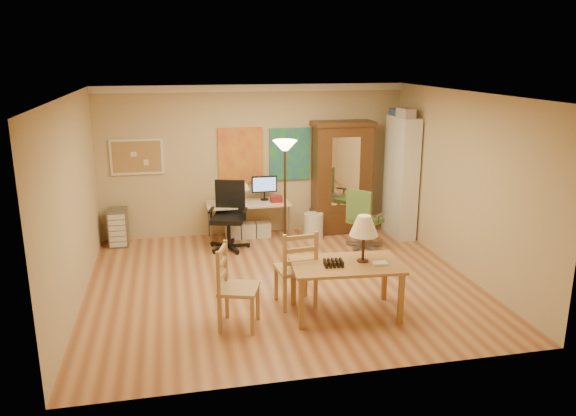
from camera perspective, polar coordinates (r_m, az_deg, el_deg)
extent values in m
plane|color=brown|center=(8.22, -0.65, -7.61)|extent=(5.50, 5.50, 0.00)
cube|color=white|center=(10.01, -3.53, 12.08)|extent=(5.50, 0.08, 0.12)
cube|color=#A7864E|center=(10.05, -15.10, 5.05)|extent=(0.90, 0.04, 0.62)
cube|color=gold|center=(10.12, -4.83, 5.30)|extent=(0.80, 0.04, 1.00)
cube|color=#256097|center=(10.27, 0.18, 5.50)|extent=(0.75, 0.04, 0.95)
cube|color=brown|center=(7.10, 5.90, -5.75)|extent=(1.42, 0.92, 0.04)
cube|color=brown|center=(6.81, 1.36, -9.73)|extent=(0.07, 0.07, 0.64)
cube|color=brown|center=(7.08, 11.40, -9.00)|extent=(0.07, 0.07, 0.64)
cube|color=brown|center=(7.43, 0.54, -7.50)|extent=(0.07, 0.07, 0.64)
cube|color=brown|center=(7.69, 9.76, -6.93)|extent=(0.07, 0.07, 0.64)
cylinder|color=black|center=(7.18, 7.60, -5.31)|extent=(0.15, 0.15, 0.02)
cylinder|color=black|center=(7.12, 7.65, -4.01)|extent=(0.04, 0.04, 0.36)
cone|color=#FFE5C7|center=(7.03, 7.73, -1.78)|extent=(0.36, 0.36, 0.25)
cube|color=silver|center=(7.10, 9.30, -5.57)|extent=(0.19, 0.15, 0.03)
cube|color=black|center=(6.98, 4.65, -5.59)|extent=(0.27, 0.22, 0.07)
cube|color=#9F6E48|center=(7.38, 0.77, -6.20)|extent=(0.53, 0.51, 0.04)
cube|color=#9F6E48|center=(7.71, 1.79, -7.30)|extent=(0.05, 0.05, 0.47)
cube|color=#9F6E48|center=(7.60, -1.22, -7.67)|extent=(0.05, 0.05, 0.47)
cube|color=#9F6E48|center=(7.37, 2.82, -8.43)|extent=(0.05, 0.05, 0.47)
cube|color=#9F6E48|center=(7.25, -0.33, -8.84)|extent=(0.05, 0.05, 0.47)
cube|color=#9F6E48|center=(7.17, 2.87, -4.52)|extent=(0.05, 0.05, 0.55)
cube|color=#9F6E48|center=(7.04, -0.34, -4.87)|extent=(0.05, 0.05, 0.55)
cube|color=#9F6E48|center=(7.09, 1.28, -4.27)|extent=(0.42, 0.07, 0.06)
cube|color=#9F6E48|center=(6.83, -5.02, -8.18)|extent=(0.58, 0.59, 0.04)
cube|color=#9F6E48|center=(6.72, -3.64, -10.95)|extent=(0.05, 0.05, 0.47)
cube|color=#9F6E48|center=(7.09, -3.09, -9.49)|extent=(0.05, 0.05, 0.47)
cube|color=#9F6E48|center=(6.79, -6.94, -10.75)|extent=(0.05, 0.05, 0.47)
cube|color=#9F6E48|center=(7.15, -6.22, -9.32)|extent=(0.05, 0.05, 0.47)
cube|color=#9F6E48|center=(6.58, -7.09, -6.64)|extent=(0.05, 0.05, 0.54)
cube|color=#9F6E48|center=(6.95, -6.34, -5.38)|extent=(0.05, 0.05, 0.54)
cube|color=#9F6E48|center=(6.74, -6.72, -5.56)|extent=(0.16, 0.40, 0.05)
cylinder|color=#382616|center=(8.81, -0.30, -5.88)|extent=(0.30, 0.30, 0.03)
cylinder|color=#382616|center=(8.51, -0.31, 0.02)|extent=(0.04, 0.04, 1.87)
cone|color=#FFE0A5|center=(8.31, -0.32, 6.38)|extent=(0.36, 0.36, 0.15)
cube|color=beige|center=(9.96, -4.08, 0.46)|extent=(1.46, 0.64, 0.03)
cylinder|color=slate|center=(9.73, -7.82, -2.06)|extent=(0.03, 0.03, 0.64)
cylinder|color=slate|center=(9.91, 0.10, -1.59)|extent=(0.03, 0.03, 0.64)
cylinder|color=slate|center=(10.25, -8.06, -1.16)|extent=(0.03, 0.03, 0.64)
cylinder|color=slate|center=(10.42, -0.53, -0.73)|extent=(0.03, 0.03, 0.64)
cube|color=black|center=(9.87, -6.41, 0.38)|extent=(0.29, 0.20, 0.01)
cube|color=black|center=(9.98, -6.51, 1.14)|extent=(0.29, 0.05, 0.19)
cube|color=black|center=(10.07, -2.42, 2.44)|extent=(0.46, 0.04, 0.29)
cone|color=#FFE5C7|center=(9.98, -4.45, 2.18)|extent=(0.18, 0.18, 0.11)
cube|color=silver|center=(9.81, -4.77, 0.31)|extent=(0.23, 0.29, 0.01)
cube|color=maroon|center=(9.98, -1.20, 0.93)|extent=(0.20, 0.15, 0.11)
cube|color=white|center=(10.12, -5.60, -2.38)|extent=(0.26, 0.22, 0.27)
cube|color=white|center=(10.15, -4.06, -2.29)|extent=(0.26, 0.22, 0.27)
cube|color=silver|center=(10.19, -2.54, -2.20)|extent=(0.26, 0.22, 0.27)
cylinder|color=black|center=(9.56, -6.05, -2.59)|extent=(0.07, 0.07, 0.44)
cube|color=black|center=(9.48, -6.09, -1.13)|extent=(0.65, 0.64, 0.08)
cube|color=black|center=(9.63, -5.89, 1.18)|extent=(0.50, 0.20, 0.58)
cube|color=black|center=(9.49, -7.83, -0.19)|extent=(0.14, 0.33, 0.03)
cube|color=black|center=(9.39, -4.39, -0.26)|extent=(0.14, 0.33, 0.03)
cylinder|color=slate|center=(9.68, 7.80, -2.57)|extent=(0.06, 0.06, 0.41)
cube|color=#44612B|center=(9.61, 7.85, -1.25)|extent=(0.67, 0.67, 0.07)
cube|color=#44612B|center=(9.34, 7.21, 0.23)|extent=(0.34, 0.39, 0.53)
cube|color=slate|center=(9.44, 9.25, -0.70)|extent=(0.26, 0.23, 0.03)
cube|color=slate|center=(9.70, 6.54, -0.17)|extent=(0.26, 0.23, 0.03)
cube|color=slate|center=(10.12, -16.87, -1.88)|extent=(0.32, 0.37, 0.65)
cube|color=silver|center=(9.93, -16.95, -2.21)|extent=(0.28, 0.02, 0.55)
cube|color=#38210F|center=(10.37, 5.46, 2.95)|extent=(1.04, 0.47, 1.98)
cube|color=#38210F|center=(10.57, 5.36, -1.20)|extent=(1.08, 0.51, 0.40)
cube|color=white|center=(10.11, 5.90, 3.71)|extent=(0.52, 0.01, 1.23)
cube|color=#38210F|center=(10.20, 5.61, 8.55)|extent=(1.11, 0.53, 0.08)
cube|color=white|center=(10.29, 11.40, 3.10)|extent=(0.32, 0.86, 2.15)
cube|color=#993333|center=(10.26, 11.36, -0.16)|extent=(0.19, 0.43, 0.26)
cube|color=#334C99|center=(10.34, 10.91, 7.19)|extent=(0.19, 0.30, 0.22)
cylinder|color=silver|center=(10.14, 2.60, -1.79)|extent=(0.36, 0.36, 0.44)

